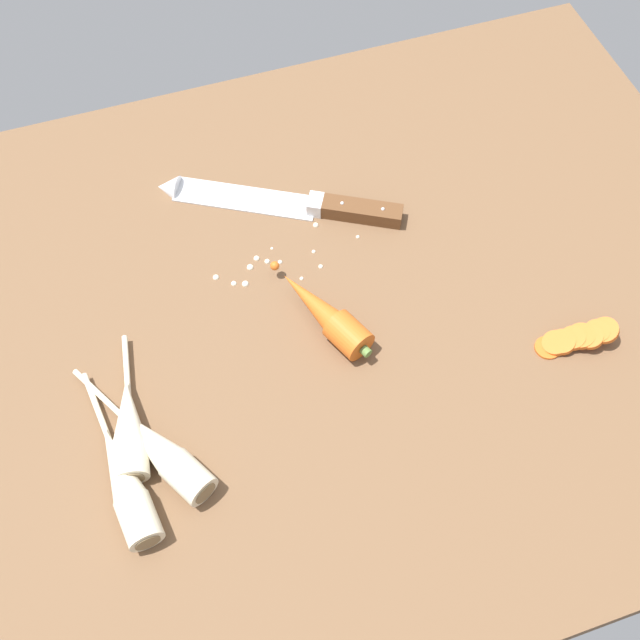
{
  "coord_description": "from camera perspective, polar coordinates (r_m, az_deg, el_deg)",
  "views": [
    {
      "loc": [
        -16.08,
        -50.23,
        84.84
      ],
      "look_at": [
        0.0,
        -2.0,
        1.5
      ],
      "focal_mm": 44.03,
      "sensor_mm": 36.0,
      "label": 1
    }
  ],
  "objects": [
    {
      "name": "mince_crumbs",
      "position": [
        1.04,
        -3.69,
        4.41
      ],
      "size": [
        20.6,
        10.89,
        0.9
      ],
      "color": "silver",
      "rests_on": "ground_plane"
    },
    {
      "name": "ground_plane",
      "position": [
        1.02,
        -0.36,
        -0.11
      ],
      "size": [
        120.0,
        90.0,
        4.0
      ],
      "primitive_type": "cube",
      "color": "brown"
    },
    {
      "name": "parsnip_mid_right",
      "position": [
        0.91,
        -14.0,
        -11.38
      ],
      "size": [
        5.91,
        22.94,
        4.0
      ],
      "color": "beige",
      "rests_on": "ground_plane"
    },
    {
      "name": "whole_carrot",
      "position": [
        0.97,
        0.45,
        0.42
      ],
      "size": [
        9.47,
        16.93,
        4.2
      ],
      "color": "#D6601E",
      "rests_on": "ground_plane"
    },
    {
      "name": "parsnip_mid_left",
      "position": [
        0.93,
        -13.71,
        -7.63
      ],
      "size": [
        5.56,
        19.11,
        4.0
      ],
      "color": "beige",
      "rests_on": "ground_plane"
    },
    {
      "name": "chefs_knife",
      "position": [
        1.1,
        -3.33,
        8.65
      ],
      "size": [
        31.98,
        19.81,
        4.18
      ],
      "color": "silver",
      "rests_on": "ground_plane"
    },
    {
      "name": "parsnip_front",
      "position": [
        0.91,
        -11.57,
        -9.24
      ],
      "size": [
        13.27,
        21.17,
        4.0
      ],
      "color": "beige",
      "rests_on": "ground_plane"
    },
    {
      "name": "carrot_slice_stack",
      "position": [
        1.02,
        18.14,
        -1.27
      ],
      "size": [
        10.22,
        4.34,
        3.56
      ],
      "color": "#D6601E",
      "rests_on": "ground_plane"
    }
  ]
}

